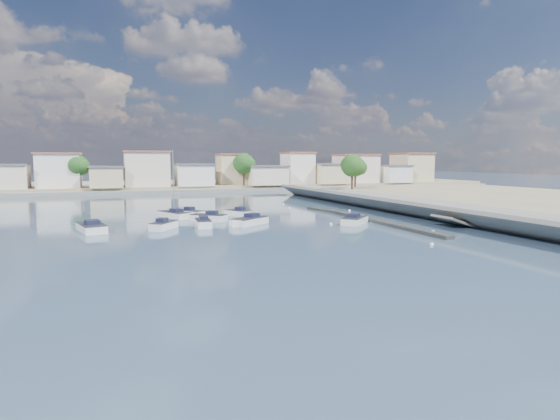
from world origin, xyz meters
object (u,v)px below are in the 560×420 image
object	(u,v)px
motorboat_a	(203,223)
motorboat_c	(207,218)
motorboat_f	(237,213)
sailboat	(173,215)
motorboat_e	(91,228)
motorboat_h	(355,220)
motorboat_b	(165,225)
motorboat_g	(193,214)
motorboat_d	(248,222)

from	to	relation	value
motorboat_a	motorboat_c	size ratio (longest dim) A/B	0.98
motorboat_f	sailboat	bearing A→B (deg)	173.20
motorboat_e	motorboat_h	xyz separation A→B (m)	(29.30, -4.13, 0.00)
motorboat_c	motorboat_f	world-z (taller)	same
motorboat_a	sailboat	size ratio (longest dim) A/B	0.50
motorboat_b	motorboat_c	world-z (taller)	same
motorboat_f	motorboat_h	bearing A→B (deg)	-46.99
motorboat_c	motorboat_g	xyz separation A→B (m)	(-0.93, 5.18, 0.00)
motorboat_f	sailboat	world-z (taller)	sailboat
motorboat_d	motorboat_g	world-z (taller)	same
motorboat_d	sailboat	size ratio (longest dim) A/B	0.58
motorboat_b	sailboat	world-z (taller)	sailboat
motorboat_g	sailboat	distance (m)	2.66
sailboat	motorboat_b	bearing A→B (deg)	-101.83
motorboat_c	motorboat_b	bearing A→B (deg)	-136.78
motorboat_g	motorboat_h	xyz separation A→B (m)	(17.03, -13.60, -0.00)
motorboat_b	motorboat_h	xyz separation A→B (m)	(21.75, -3.11, 0.00)
motorboat_d	sailboat	distance (m)	12.29
motorboat_e	sailboat	bearing A→B (deg)	43.00
motorboat_e	motorboat_h	distance (m)	29.59
motorboat_a	motorboat_g	world-z (taller)	same
motorboat_c	motorboat_d	bearing A→B (deg)	-53.78
motorboat_a	motorboat_b	bearing A→B (deg)	-173.63
motorboat_f	motorboat_h	distance (m)	16.59
motorboat_c	motorboat_f	distance (m)	6.05
motorboat_e	motorboat_h	world-z (taller)	same
motorboat_c	motorboat_d	distance (m)	6.40
motorboat_g	sailboat	size ratio (longest dim) A/B	0.47
motorboat_b	motorboat_c	size ratio (longest dim) A/B	0.88
motorboat_d	motorboat_e	xyz separation A→B (m)	(-16.99, 0.87, 0.00)
motorboat_c	motorboat_d	size ratio (longest dim) A/B	0.86
motorboat_c	motorboat_g	distance (m)	5.26
motorboat_g	motorboat_h	bearing A→B (deg)	-38.61
motorboat_f	motorboat_g	bearing A→B (deg)	165.58
motorboat_b	motorboat_e	size ratio (longest dim) A/B	0.64
motorboat_b	motorboat_d	world-z (taller)	same
motorboat_f	motorboat_d	bearing A→B (deg)	-96.41
motorboat_g	motorboat_d	bearing A→B (deg)	-65.48
sailboat	motorboat_g	bearing A→B (deg)	10.28
motorboat_d	sailboat	bearing A→B (deg)	126.64
sailboat	motorboat_d	bearing A→B (deg)	-53.36
motorboat_d	motorboat_h	xyz separation A→B (m)	(12.31, -3.26, 0.00)
motorboat_a	motorboat_g	distance (m)	10.03
motorboat_c	motorboat_h	size ratio (longest dim) A/B	0.94
motorboat_c	motorboat_d	world-z (taller)	same
motorboat_e	motorboat_f	world-z (taller)	same
motorboat_a	motorboat_c	bearing A→B (deg)	73.84
motorboat_d	motorboat_g	xyz separation A→B (m)	(-4.72, 10.34, 0.00)
motorboat_f	motorboat_e	bearing A→B (deg)	-156.00
motorboat_f	motorboat_h	world-z (taller)	same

